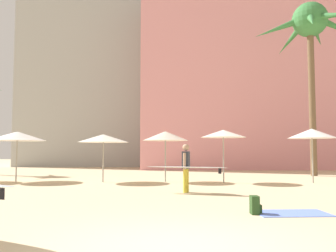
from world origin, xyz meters
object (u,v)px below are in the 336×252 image
(cafe_umbrella_5, at_px, (17,136))
(backpack, at_px, (255,205))
(cafe_umbrella_0, at_px, (103,138))
(beach_towel, at_px, (292,213))
(cafe_umbrella_3, at_px, (312,134))
(palm_tree_far_left, at_px, (311,29))
(cafe_umbrella_1, at_px, (223,134))
(person_mid_left, at_px, (186,166))
(cafe_umbrella_4, at_px, (165,136))

(cafe_umbrella_5, height_order, backpack, cafe_umbrella_5)
(cafe_umbrella_0, distance_m, beach_towel, 10.62)
(cafe_umbrella_3, bearing_deg, palm_tree_far_left, 67.64)
(palm_tree_far_left, bearing_deg, cafe_umbrella_1, -142.35)
(palm_tree_far_left, relative_size, cafe_umbrella_1, 4.29)
(beach_towel, bearing_deg, cafe_umbrella_1, 92.64)
(cafe_umbrella_3, bearing_deg, cafe_umbrella_0, 177.48)
(cafe_umbrella_5, bearing_deg, beach_towel, -40.42)
(cafe_umbrella_3, height_order, person_mid_left, cafe_umbrella_3)
(palm_tree_far_left, distance_m, person_mid_left, 14.30)
(palm_tree_far_left, height_order, cafe_umbrella_3, palm_tree_far_left)
(palm_tree_far_left, relative_size, backpack, 25.03)
(cafe_umbrella_3, bearing_deg, cafe_umbrella_4, 174.42)
(cafe_umbrella_4, bearing_deg, backpack, -75.92)
(cafe_umbrella_3, xyz_separation_m, backpack, (-4.55, -8.17, -2.06))
(cafe_umbrella_0, relative_size, cafe_umbrella_1, 0.99)
(beach_towel, bearing_deg, backpack, -173.59)
(cafe_umbrella_5, bearing_deg, cafe_umbrella_0, -3.03)
(cafe_umbrella_4, height_order, person_mid_left, cafe_umbrella_4)
(person_mid_left, bearing_deg, palm_tree_far_left, -118.74)
(palm_tree_far_left, distance_m, beach_towel, 16.68)
(cafe_umbrella_0, distance_m, backpack, 10.20)
(palm_tree_far_left, bearing_deg, cafe_umbrella_4, -154.33)
(beach_towel, bearing_deg, cafe_umbrella_0, 125.38)
(palm_tree_far_left, distance_m, cafe_umbrella_1, 10.10)
(cafe_umbrella_3, xyz_separation_m, cafe_umbrella_4, (-6.76, 0.66, -0.08))
(cafe_umbrella_3, xyz_separation_m, person_mid_left, (-5.96, -3.95, -1.34))
(beach_towel, xyz_separation_m, backpack, (-0.88, -0.10, 0.19))
(cafe_umbrella_1, height_order, beach_towel, cafe_umbrella_1)
(cafe_umbrella_0, xyz_separation_m, beach_towel, (6.04, -8.50, -2.05))
(cafe_umbrella_3, bearing_deg, backpack, -119.09)
(cafe_umbrella_1, bearing_deg, person_mid_left, -114.75)
(backpack, bearing_deg, beach_towel, 6.65)
(cafe_umbrella_4, bearing_deg, palm_tree_far_left, 25.67)
(cafe_umbrella_0, height_order, person_mid_left, cafe_umbrella_0)
(cafe_umbrella_3, bearing_deg, person_mid_left, -146.49)
(cafe_umbrella_0, xyz_separation_m, cafe_umbrella_3, (9.70, -0.43, 0.21))
(cafe_umbrella_1, xyz_separation_m, beach_towel, (0.38, -8.27, -2.26))
(cafe_umbrella_5, bearing_deg, palm_tree_far_left, 14.87)
(cafe_umbrella_1, distance_m, cafe_umbrella_3, 4.05)
(cafe_umbrella_4, relative_size, beach_towel, 1.44)
(cafe_umbrella_0, height_order, backpack, cafe_umbrella_0)
(cafe_umbrella_4, xyz_separation_m, backpack, (2.21, -8.83, -1.98))
(person_mid_left, bearing_deg, beach_towel, 132.45)
(cafe_umbrella_0, height_order, cafe_umbrella_1, cafe_umbrella_1)
(cafe_umbrella_4, xyz_separation_m, person_mid_left, (0.80, -4.61, -1.26))
(cafe_umbrella_5, bearing_deg, cafe_umbrella_1, -2.59)
(person_mid_left, bearing_deg, cafe_umbrella_0, -36.13)
(backpack, bearing_deg, palm_tree_far_left, 63.57)
(palm_tree_far_left, xyz_separation_m, cafe_umbrella_5, (-15.91, -4.22, -6.69))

